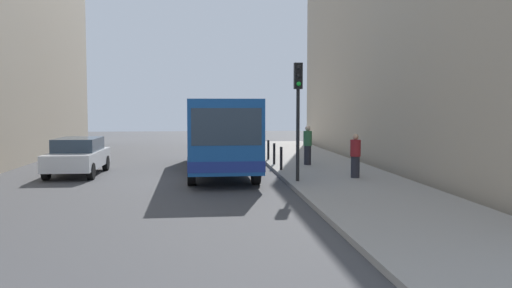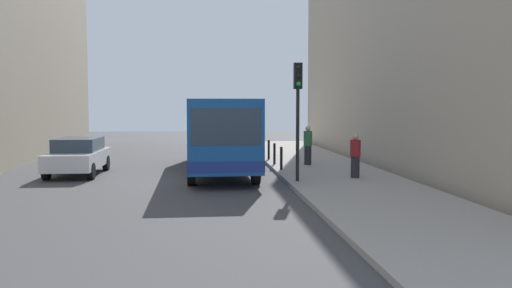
{
  "view_description": "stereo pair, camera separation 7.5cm",
  "coord_description": "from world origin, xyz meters",
  "px_view_note": "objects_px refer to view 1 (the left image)",
  "views": [
    {
      "loc": [
        0.28,
        -20.01,
        2.76
      ],
      "look_at": [
        2.31,
        0.82,
        1.3
      ],
      "focal_mm": 38.05,
      "sensor_mm": 36.0,
      "label": 1
    },
    {
      "loc": [
        0.35,
        -20.01,
        2.76
      ],
      "look_at": [
        2.31,
        0.82,
        1.3
      ],
      "focal_mm": 38.05,
      "sensor_mm": 36.0,
      "label": 2
    }
  ],
  "objects_px": {
    "bus": "(218,131)",
    "bollard_farthest": "(263,146)",
    "bollard_mid": "(274,154)",
    "car_beside_bus": "(78,155)",
    "pedestrian_mid_sidewalk": "(308,145)",
    "traffic_light": "(298,99)",
    "pedestrian_near_signal": "(355,156)",
    "bollard_near": "(281,158)",
    "bollard_far": "(268,150)"
  },
  "relations": [
    {
      "from": "bus",
      "to": "pedestrian_near_signal",
      "type": "height_order",
      "value": "bus"
    },
    {
      "from": "bus",
      "to": "car_beside_bus",
      "type": "relative_size",
      "value": 2.51
    },
    {
      "from": "bus",
      "to": "bollard_farthest",
      "type": "height_order",
      "value": "bus"
    },
    {
      "from": "car_beside_bus",
      "to": "pedestrian_mid_sidewalk",
      "type": "height_order",
      "value": "pedestrian_mid_sidewalk"
    },
    {
      "from": "traffic_light",
      "to": "bollard_mid",
      "type": "distance_m",
      "value": 6.03
    },
    {
      "from": "bollard_near",
      "to": "bollard_farthest",
      "type": "relative_size",
      "value": 1.0
    },
    {
      "from": "bollard_far",
      "to": "bollard_farthest",
      "type": "xyz_separation_m",
      "value": [
        0.0,
        2.2,
        0.0
      ]
    },
    {
      "from": "bollard_farthest",
      "to": "traffic_light",
      "type": "bearing_deg",
      "value": -89.42
    },
    {
      "from": "traffic_light",
      "to": "bollard_near",
      "type": "height_order",
      "value": "traffic_light"
    },
    {
      "from": "traffic_light",
      "to": "bollard_farthest",
      "type": "distance_m",
      "value": 10.23
    },
    {
      "from": "car_beside_bus",
      "to": "bollard_mid",
      "type": "relative_size",
      "value": 4.64
    },
    {
      "from": "bollard_near",
      "to": "bollard_far",
      "type": "relative_size",
      "value": 1.0
    },
    {
      "from": "pedestrian_near_signal",
      "to": "bus",
      "type": "bearing_deg",
      "value": 82.56
    },
    {
      "from": "traffic_light",
      "to": "bollard_near",
      "type": "distance_m",
      "value": 4.1
    },
    {
      "from": "bus",
      "to": "bollard_farthest",
      "type": "distance_m",
      "value": 6.22
    },
    {
      "from": "pedestrian_mid_sidewalk",
      "to": "bollard_far",
      "type": "bearing_deg",
      "value": -47.67
    },
    {
      "from": "bollard_near",
      "to": "pedestrian_mid_sidewalk",
      "type": "xyz_separation_m",
      "value": [
        1.45,
        1.83,
        0.4
      ]
    },
    {
      "from": "bus",
      "to": "bollard_near",
      "type": "distance_m",
      "value": 2.96
    },
    {
      "from": "car_beside_bus",
      "to": "bus",
      "type": "bearing_deg",
      "value": -172.83
    },
    {
      "from": "bus",
      "to": "bollard_farthest",
      "type": "bearing_deg",
      "value": -115.73
    },
    {
      "from": "bollard_far",
      "to": "bollard_farthest",
      "type": "distance_m",
      "value": 2.2
    },
    {
      "from": "car_beside_bus",
      "to": "pedestrian_near_signal",
      "type": "relative_size",
      "value": 2.75
    },
    {
      "from": "bollard_farthest",
      "to": "pedestrian_mid_sidewalk",
      "type": "xyz_separation_m",
      "value": [
        1.45,
        -4.78,
        0.4
      ]
    },
    {
      "from": "car_beside_bus",
      "to": "pedestrian_near_signal",
      "type": "height_order",
      "value": "pedestrian_near_signal"
    },
    {
      "from": "bollard_mid",
      "to": "pedestrian_near_signal",
      "type": "bearing_deg",
      "value": -64.21
    },
    {
      "from": "bollard_mid",
      "to": "pedestrian_mid_sidewalk",
      "type": "bearing_deg",
      "value": -14.57
    },
    {
      "from": "bus",
      "to": "bollard_near",
      "type": "height_order",
      "value": "bus"
    },
    {
      "from": "traffic_light",
      "to": "bollard_near",
      "type": "xyz_separation_m",
      "value": [
        -0.1,
        3.34,
        -2.38
      ]
    },
    {
      "from": "bollard_farthest",
      "to": "bollard_far",
      "type": "bearing_deg",
      "value": -90.0
    },
    {
      "from": "bus",
      "to": "pedestrian_mid_sidewalk",
      "type": "height_order",
      "value": "bus"
    },
    {
      "from": "bollard_mid",
      "to": "car_beside_bus",
      "type": "bearing_deg",
      "value": -167.39
    },
    {
      "from": "bus",
      "to": "car_beside_bus",
      "type": "height_order",
      "value": "bus"
    },
    {
      "from": "car_beside_bus",
      "to": "traffic_light",
      "type": "distance_m",
      "value": 9.35
    },
    {
      "from": "traffic_light",
      "to": "bollard_mid",
      "type": "relative_size",
      "value": 4.32
    },
    {
      "from": "bollard_farthest",
      "to": "bollard_mid",
      "type": "bearing_deg",
      "value": -90.0
    },
    {
      "from": "car_beside_bus",
      "to": "pedestrian_mid_sidewalk",
      "type": "distance_m",
      "value": 9.75
    },
    {
      "from": "bollard_near",
      "to": "bollard_mid",
      "type": "xyz_separation_m",
      "value": [
        0.0,
        2.2,
        0.0
      ]
    },
    {
      "from": "bus",
      "to": "traffic_light",
      "type": "relative_size",
      "value": 2.7
    },
    {
      "from": "bollard_mid",
      "to": "bollard_far",
      "type": "xyz_separation_m",
      "value": [
        0.0,
        2.2,
        0.0
      ]
    },
    {
      "from": "bollard_near",
      "to": "bollard_farthest",
      "type": "distance_m",
      "value": 6.61
    },
    {
      "from": "car_beside_bus",
      "to": "pedestrian_near_signal",
      "type": "bearing_deg",
      "value": 164.32
    },
    {
      "from": "traffic_light",
      "to": "pedestrian_mid_sidewalk",
      "type": "height_order",
      "value": "traffic_light"
    },
    {
      "from": "bus",
      "to": "bollard_far",
      "type": "xyz_separation_m",
      "value": [
        2.54,
        3.36,
        -1.1
      ]
    },
    {
      "from": "bollard_far",
      "to": "pedestrian_near_signal",
      "type": "distance_m",
      "value": 7.45
    },
    {
      "from": "bollard_near",
      "to": "pedestrian_near_signal",
      "type": "bearing_deg",
      "value": -48.52
    },
    {
      "from": "car_beside_bus",
      "to": "traffic_light",
      "type": "xyz_separation_m",
      "value": [
        8.29,
        -3.71,
        2.22
      ]
    },
    {
      "from": "car_beside_bus",
      "to": "pedestrian_mid_sidewalk",
      "type": "xyz_separation_m",
      "value": [
        9.64,
        1.45,
        0.24
      ]
    },
    {
      "from": "pedestrian_near_signal",
      "to": "bollard_far",
      "type": "bearing_deg",
      "value": 48.08
    },
    {
      "from": "bollard_near",
      "to": "traffic_light",
      "type": "bearing_deg",
      "value": -88.28
    },
    {
      "from": "bollard_far",
      "to": "traffic_light",
      "type": "bearing_deg",
      "value": -89.26
    }
  ]
}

